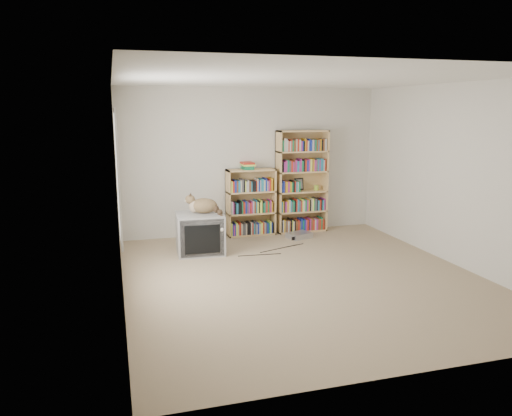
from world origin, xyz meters
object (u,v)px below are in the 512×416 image
object	(u,v)px
bookcase_short	(251,205)
dvd_player	(299,235)
cat	(206,208)
crt_tv	(200,233)
bookcase_tall	(301,184)

from	to	relation	value
bookcase_short	dvd_player	bearing A→B (deg)	-32.72
dvd_player	cat	bearing A→B (deg)	172.88
crt_tv	cat	distance (m)	0.40
crt_tv	bookcase_short	world-z (taller)	bookcase_short
dvd_player	bookcase_short	bearing A→B (deg)	126.12
bookcase_short	dvd_player	distance (m)	0.98
crt_tv	cat	size ratio (longest dim) A/B	1.25
crt_tv	dvd_player	size ratio (longest dim) A/B	1.87
crt_tv	bookcase_short	size ratio (longest dim) A/B	0.64
crt_tv	cat	xyz separation A→B (m)	(0.10, -0.01, 0.39)
crt_tv	dvd_player	xyz separation A→B (m)	(1.76, 0.40, -0.26)
cat	bookcase_tall	size ratio (longest dim) A/B	0.33
bookcase_short	dvd_player	size ratio (longest dim) A/B	2.92
bookcase_tall	bookcase_short	bearing A→B (deg)	179.96
bookcase_tall	crt_tv	bearing A→B (deg)	-156.21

